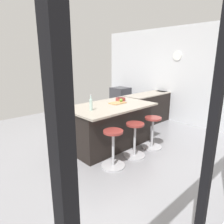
{
  "coord_description": "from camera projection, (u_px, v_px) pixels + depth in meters",
  "views": [
    {
      "loc": [
        2.86,
        3.24,
        1.94
      ],
      "look_at": [
        -0.04,
        0.15,
        0.8
      ],
      "focal_mm": 32.28,
      "sensor_mm": 36.0,
      "label": 1
    }
  ],
  "objects": [
    {
      "name": "oven_range",
      "position": [
        121.0,
        99.0,
        7.63
      ],
      "size": [
        0.6,
        0.61,
        0.88
      ],
      "color": "#38383D",
      "rests_on": "ground_plane"
    },
    {
      "name": "stool_by_window",
      "position": [
        152.0,
        133.0,
        4.44
      ],
      "size": [
        0.44,
        0.44,
        0.71
      ],
      "color": "#B7B7BC",
      "rests_on": "ground_plane"
    },
    {
      "name": "kitchen_island",
      "position": [
        109.0,
        125.0,
        4.54
      ],
      "size": [
        1.9,
        1.17,
        0.95
      ],
      "color": "black",
      "rests_on": "ground_plane"
    },
    {
      "name": "stool_middle",
      "position": [
        135.0,
        141.0,
        4.04
      ],
      "size": [
        0.44,
        0.44,
        0.71
      ],
      "color": "#B7B7BC",
      "rests_on": "ground_plane"
    },
    {
      "name": "sink_cabinet",
      "position": [
        157.0,
        106.0,
        6.48
      ],
      "size": [
        2.57,
        0.6,
        1.19
      ],
      "color": "black",
      "rests_on": "ground_plane"
    },
    {
      "name": "ground_plane",
      "position": [
        106.0,
        144.0,
        4.68
      ],
      "size": [
        7.43,
        7.43,
        0.0
      ],
      "primitive_type": "plane",
      "color": "gray"
    },
    {
      "name": "apple_green",
      "position": [
        121.0,
        100.0,
        4.63
      ],
      "size": [
        0.08,
        0.08,
        0.08
      ],
      "primitive_type": "sphere",
      "color": "#609E2D",
      "rests_on": "cutting_board"
    },
    {
      "name": "cutting_board",
      "position": [
        117.0,
        103.0,
        4.58
      ],
      "size": [
        0.36,
        0.24,
        0.02
      ],
      "primitive_type": "cube",
      "color": "tan",
      "rests_on": "kitchen_island"
    },
    {
      "name": "interior_partition_left",
      "position": [
        175.0,
        75.0,
        6.2
      ],
      "size": [
        0.15,
        5.61,
        2.85
      ],
      "color": "silver",
      "rests_on": "ground_plane"
    },
    {
      "name": "stool_near_camera",
      "position": [
        113.0,
        150.0,
        3.65
      ],
      "size": [
        0.44,
        0.44,
        0.71
      ],
      "color": "#B7B7BC",
      "rests_on": "ground_plane"
    },
    {
      "name": "fruit_bowl",
      "position": [
        121.0,
        99.0,
        4.84
      ],
      "size": [
        0.23,
        0.23,
        0.07
      ],
      "color": "#993833",
      "rests_on": "kitchen_island"
    },
    {
      "name": "water_bottle",
      "position": [
        91.0,
        104.0,
        3.93
      ],
      "size": [
        0.06,
        0.06,
        0.31
      ],
      "color": "silver",
      "rests_on": "kitchen_island"
    }
  ]
}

